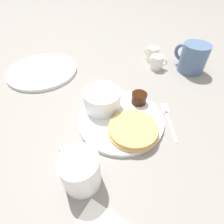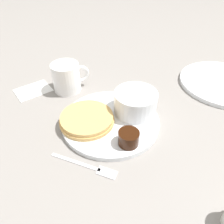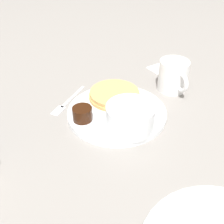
% 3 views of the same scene
% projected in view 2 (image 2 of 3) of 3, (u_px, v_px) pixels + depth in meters
% --- Properties ---
extents(ground_plane, '(4.00, 4.00, 0.00)m').
position_uv_depth(ground_plane, '(110.00, 123.00, 0.54)').
color(ground_plane, gray).
extents(plate, '(0.24, 0.24, 0.01)m').
position_uv_depth(plate, '(110.00, 121.00, 0.53)').
color(plate, white).
rests_on(plate, ground_plane).
extents(pancake_stack, '(0.13, 0.13, 0.02)m').
position_uv_depth(pancake_stack, '(87.00, 119.00, 0.52)').
color(pancake_stack, tan).
rests_on(pancake_stack, plate).
extents(bowl, '(0.11, 0.11, 0.06)m').
position_uv_depth(bowl, '(135.00, 102.00, 0.54)').
color(bowl, white).
rests_on(bowl, plate).
extents(syrup_cup, '(0.05, 0.05, 0.03)m').
position_uv_depth(syrup_cup, '(129.00, 138.00, 0.46)').
color(syrup_cup, black).
rests_on(syrup_cup, plate).
extents(butter_ramekin, '(0.04, 0.04, 0.04)m').
position_uv_depth(butter_ramekin, '(144.00, 107.00, 0.54)').
color(butter_ramekin, white).
rests_on(butter_ramekin, plate).
extents(coffee_mug, '(0.11, 0.08, 0.08)m').
position_uv_depth(coffee_mug, '(67.00, 77.00, 0.62)').
color(coffee_mug, white).
rests_on(coffee_mug, ground_plane).
extents(fork, '(0.12, 0.11, 0.00)m').
position_uv_depth(fork, '(91.00, 167.00, 0.44)').
color(fork, silver).
rests_on(fork, ground_plane).
extents(napkin, '(0.11, 0.10, 0.00)m').
position_uv_depth(napkin, '(33.00, 90.00, 0.64)').
color(napkin, white).
rests_on(napkin, ground_plane).
extents(far_plate, '(0.26, 0.26, 0.01)m').
position_uv_depth(far_plate, '(223.00, 83.00, 0.67)').
color(far_plate, white).
rests_on(far_plate, ground_plane).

